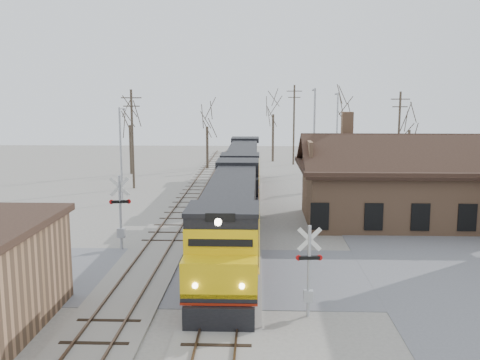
{
  "coord_description": "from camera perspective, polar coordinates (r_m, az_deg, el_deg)",
  "views": [
    {
      "loc": [
        1.53,
        -26.2,
        9.14
      ],
      "look_at": [
        0.26,
        9.0,
        3.5
      ],
      "focal_mm": 40.0,
      "sensor_mm": 36.0,
      "label": 1
    }
  ],
  "objects": [
    {
      "name": "streetlight_c",
      "position": [
        62.71,
        10.29,
        5.37
      ],
      "size": [
        0.25,
        2.04,
        9.38
      ],
      "color": "#A5A8AD",
      "rests_on": "ground"
    },
    {
      "name": "utility_pole_c",
      "position": [
        59.53,
        16.57,
        4.69
      ],
      "size": [
        2.0,
        0.24,
        9.48
      ],
      "color": "#382D23",
      "rests_on": "ground"
    },
    {
      "name": "road",
      "position": [
        27.79,
        -1.23,
        -10.08
      ],
      "size": [
        60.0,
        9.0,
        0.03
      ],
      "primitive_type": "cube",
      "color": "slate",
      "rests_on": "ground"
    },
    {
      "name": "tree_e",
      "position": [
        64.39,
        17.65,
        5.85
      ],
      "size": [
        3.44,
        3.44,
        8.42
      ],
      "color": "#382D23",
      "rests_on": "ground"
    },
    {
      "name": "tree_d",
      "position": [
        66.7,
        11.09,
        7.97
      ],
      "size": [
        4.6,
        4.6,
        11.27
      ],
      "color": "#382D23",
      "rests_on": "ground"
    },
    {
      "name": "track_siding",
      "position": [
        42.62,
        -6.13,
        -3.26
      ],
      "size": [
        3.4,
        90.0,
        0.24
      ],
      "color": "#9C968C",
      "rests_on": "ground"
    },
    {
      "name": "track_main",
      "position": [
        42.22,
        -0.07,
        -3.32
      ],
      "size": [
        3.4,
        90.0,
        0.24
      ],
      "color": "#9C968C",
      "rests_on": "ground"
    },
    {
      "name": "streetlight_a",
      "position": [
        46.19,
        -12.55,
        3.21
      ],
      "size": [
        0.25,
        2.04,
        8.11
      ],
      "color": "#A5A8AD",
      "rests_on": "ground"
    },
    {
      "name": "tree_a",
      "position": [
        63.01,
        -11.69,
        6.6
      ],
      "size": [
        3.79,
        3.79,
        9.29
      ],
      "color": "#382D23",
      "rests_on": "ground"
    },
    {
      "name": "locomotive_lead",
      "position": [
        29.74,
        -0.94,
        -4.09
      ],
      "size": [
        3.02,
        20.23,
        4.49
      ],
      "color": "black",
      "rests_on": "ground"
    },
    {
      "name": "tree_b",
      "position": [
        65.8,
        -3.54,
        6.45
      ],
      "size": [
        3.52,
        3.52,
        8.62
      ],
      "color": "#382D23",
      "rests_on": "ground"
    },
    {
      "name": "tree_c",
      "position": [
        73.73,
        3.57,
        7.84
      ],
      "size": [
        4.33,
        4.33,
        10.61
      ],
      "color": "#382D23",
      "rests_on": "ground"
    },
    {
      "name": "locomotive_trailing",
      "position": [
        49.92,
        0.28,
        1.28
      ],
      "size": [
        3.02,
        20.23,
        4.25
      ],
      "color": "black",
      "rests_on": "ground"
    },
    {
      "name": "utility_pole_a",
      "position": [
        53.25,
        -11.4,
        4.5
      ],
      "size": [
        2.0,
        0.24,
        9.64
      ],
      "color": "#382D23",
      "rests_on": "ground"
    },
    {
      "name": "crossbuck_far",
      "position": [
        32.48,
        -12.62,
        -3.71
      ],
      "size": [
        1.27,
        0.33,
        4.46
      ],
      "rotation": [
        0.0,
        0.0,
        3.3
      ],
      "color": "#A5A8AD",
      "rests_on": "ground"
    },
    {
      "name": "streetlight_b",
      "position": [
        50.13,
        7.9,
        4.74
      ],
      "size": [
        0.25,
        2.04,
        9.74
      ],
      "color": "#A5A8AD",
      "rests_on": "ground"
    },
    {
      "name": "crossbuck_near",
      "position": [
        22.55,
        7.35,
        -9.89
      ],
      "size": [
        1.11,
        0.29,
        3.88
      ],
      "rotation": [
        0.0,
        0.0,
        0.07
      ],
      "color": "#A5A8AD",
      "rests_on": "ground"
    },
    {
      "name": "depot",
      "position": [
        40.18,
        17.12,
        -0.97
      ],
      "size": [
        15.2,
        9.31,
        7.9
      ],
      "color": "#9B7050",
      "rests_on": "ground"
    },
    {
      "name": "ground",
      "position": [
        27.79,
        -1.23,
        -10.11
      ],
      "size": [
        140.0,
        140.0,
        0.0
      ],
      "primitive_type": "plane",
      "color": "#9C968C",
      "rests_on": "ground"
    },
    {
      "name": "utility_pole_b",
      "position": [
        70.58,
        5.77,
        6.03
      ],
      "size": [
        2.0,
        0.24,
        10.4
      ],
      "color": "#382D23",
      "rests_on": "ground"
    }
  ]
}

